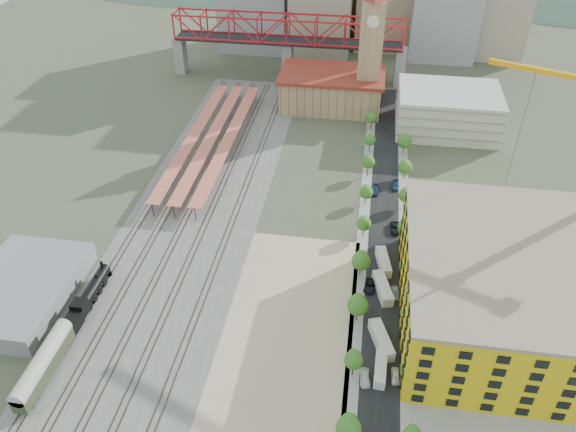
# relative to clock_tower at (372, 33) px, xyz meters

# --- Properties ---
(ground) EXTENTS (400.00, 400.00, 0.00)m
(ground) POSITION_rel_clock_tower_xyz_m (-8.00, -79.99, -28.70)
(ground) COLOR #474C38
(ground) RESTS_ON ground
(ballast_strip) EXTENTS (36.00, 165.00, 0.06)m
(ballast_strip) POSITION_rel_clock_tower_xyz_m (-44.00, -62.49, -28.67)
(ballast_strip) COLOR #605E59
(ballast_strip) RESTS_ON ground
(dirt_lot) EXTENTS (28.00, 67.00, 0.06)m
(dirt_lot) POSITION_rel_clock_tower_xyz_m (-12.00, -111.49, -28.67)
(dirt_lot) COLOR tan
(dirt_lot) RESTS_ON ground
(street_asphalt) EXTENTS (12.00, 170.00, 0.06)m
(street_asphalt) POSITION_rel_clock_tower_xyz_m (8.00, -64.99, -28.67)
(street_asphalt) COLOR black
(street_asphalt) RESTS_ON ground
(sidewalk_west) EXTENTS (3.00, 170.00, 0.04)m
(sidewalk_west) POSITION_rel_clock_tower_xyz_m (2.50, -64.99, -28.68)
(sidewalk_west) COLOR gray
(sidewalk_west) RESTS_ON ground
(sidewalk_east) EXTENTS (3.00, 170.00, 0.04)m
(sidewalk_east) POSITION_rel_clock_tower_xyz_m (13.50, -64.99, -28.68)
(sidewalk_east) COLOR gray
(sidewalk_east) RESTS_ON ground
(construction_pad) EXTENTS (50.00, 90.00, 0.06)m
(construction_pad) POSITION_rel_clock_tower_xyz_m (37.00, -99.99, -28.67)
(construction_pad) COLOR gray
(construction_pad) RESTS_ON ground
(rail_tracks) EXTENTS (26.56, 160.00, 0.18)m
(rail_tracks) POSITION_rel_clock_tower_xyz_m (-45.80, -62.49, -28.55)
(rail_tracks) COLOR #382B23
(rail_tracks) RESTS_ON ground
(platform_canopies) EXTENTS (16.00, 80.00, 4.12)m
(platform_canopies) POSITION_rel_clock_tower_xyz_m (-49.00, -34.99, -24.70)
(platform_canopies) COLOR #D16450
(platform_canopies) RESTS_ON ground
(station_hall) EXTENTS (38.00, 24.00, 13.10)m
(station_hall) POSITION_rel_clock_tower_xyz_m (-13.00, 2.01, -22.03)
(station_hall) COLOR tan
(station_hall) RESTS_ON ground
(clock_tower) EXTENTS (12.00, 12.00, 52.00)m
(clock_tower) POSITION_rel_clock_tower_xyz_m (0.00, 0.00, 0.00)
(clock_tower) COLOR tan
(clock_tower) RESTS_ON ground
(parking_garage) EXTENTS (34.00, 26.00, 14.00)m
(parking_garage) POSITION_rel_clock_tower_xyz_m (28.00, -9.99, -21.70)
(parking_garage) COLOR silver
(parking_garage) RESTS_ON ground
(truss_bridge) EXTENTS (94.00, 9.60, 25.60)m
(truss_bridge) POSITION_rel_clock_tower_xyz_m (-33.00, 25.01, -9.83)
(truss_bridge) COLOR gray
(truss_bridge) RESTS_ON ground
(construction_building) EXTENTS (44.60, 50.60, 18.80)m
(construction_building) POSITION_rel_clock_tower_xyz_m (34.00, -99.99, -19.29)
(construction_building) COLOR yellow
(construction_building) RESTS_ON ground
(warehouse) EXTENTS (22.00, 32.00, 5.00)m
(warehouse) POSITION_rel_clock_tower_xyz_m (-74.00, -109.99, -26.20)
(warehouse) COLOR gray
(warehouse) RESTS_ON ground
(street_trees) EXTENTS (15.40, 124.40, 8.00)m
(street_trees) POSITION_rel_clock_tower_xyz_m (8.00, -74.99, -28.70)
(street_trees) COLOR #306C20
(street_trees) RESTS_ON ground
(distant_hills) EXTENTS (647.00, 264.00, 227.00)m
(distant_hills) POSITION_rel_clock_tower_xyz_m (37.28, 180.01, -108.23)
(distant_hills) COLOR #4C6B59
(distant_hills) RESTS_ON ground
(locomotive) EXTENTS (3.01, 23.25, 5.81)m
(locomotive) POSITION_rel_clock_tower_xyz_m (-58.00, -109.77, -26.53)
(locomotive) COLOR black
(locomotive) RESTS_ON ground
(coach) EXTENTS (3.34, 19.38, 6.08)m
(coach) POSITION_rel_clock_tower_xyz_m (-58.00, -129.27, -25.46)
(coach) COLOR #29361D
(coach) RESTS_ON ground
(site_trailer_a) EXTENTS (2.62, 8.70, 2.36)m
(site_trailer_a) POSITION_rel_clock_tower_xyz_m (8.00, -118.55, -27.52)
(site_trailer_a) COLOR silver
(site_trailer_a) RESTS_ON ground
(site_trailer_b) EXTENTS (5.89, 10.40, 2.76)m
(site_trailer_b) POSITION_rel_clock_tower_xyz_m (8.00, -111.23, -27.31)
(site_trailer_b) COLOR silver
(site_trailer_b) RESTS_ON ground
(site_trailer_c) EXTENTS (5.31, 10.31, 2.73)m
(site_trailer_c) POSITION_rel_clock_tower_xyz_m (8.00, -95.46, -27.33)
(site_trailer_c) COLOR silver
(site_trailer_c) RESTS_ON ground
(site_trailer_d) EXTENTS (4.28, 9.80, 2.60)m
(site_trailer_d) POSITION_rel_clock_tower_xyz_m (8.00, -86.03, -27.40)
(site_trailer_d) COLOR silver
(site_trailer_d) RESTS_ON ground
(car_0) EXTENTS (2.64, 4.95, 1.60)m
(car_0) POSITION_rel_clock_tower_xyz_m (5.00, -120.95, -27.90)
(car_0) COLOR white
(car_0) RESTS_ON ground
(car_1) EXTENTS (1.69, 4.13, 1.33)m
(car_1) POSITION_rel_clock_tower_xyz_m (5.00, -120.75, -28.03)
(car_1) COLOR #A0A1A5
(car_1) RESTS_ON ground
(car_2) EXTENTS (2.95, 5.47, 1.46)m
(car_2) POSITION_rel_clock_tower_xyz_m (5.00, -94.45, -27.97)
(car_2) COLOR black
(car_2) RESTS_ON ground
(car_3) EXTENTS (2.37, 5.31, 1.51)m
(car_3) POSITION_rel_clock_tower_xyz_m (5.00, -53.85, -27.94)
(car_3) COLOR navy
(car_3) RESTS_ON ground
(car_4) EXTENTS (1.82, 4.17, 1.40)m
(car_4) POSITION_rel_clock_tower_xyz_m (11.00, -119.58, -28.00)
(car_4) COLOR white
(car_4) RESTS_ON ground
(car_5) EXTENTS (2.17, 4.42, 1.39)m
(car_5) POSITION_rel_clock_tower_xyz_m (11.00, -95.90, -28.00)
(car_5) COLOR gray
(car_5) RESTS_ON ground
(car_6) EXTENTS (3.06, 5.72, 1.53)m
(car_6) POSITION_rel_clock_tower_xyz_m (11.00, -71.21, -27.93)
(car_6) COLOR black
(car_6) RESTS_ON ground
(car_7) EXTENTS (2.14, 5.03, 1.45)m
(car_7) POSITION_rel_clock_tower_xyz_m (11.00, -50.34, -27.97)
(car_7) COLOR navy
(car_7) RESTS_ON ground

